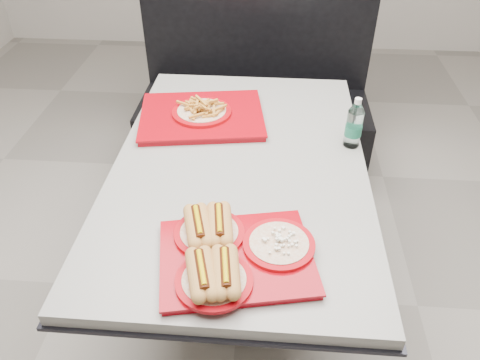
# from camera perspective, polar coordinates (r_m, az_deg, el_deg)

# --- Properties ---
(ground) EXTENTS (6.00, 6.00, 0.00)m
(ground) POSITION_cam_1_polar(r_m,az_deg,el_deg) (2.21, -0.00, -13.80)
(ground) COLOR gray
(ground) RESTS_ON ground
(diner_table) EXTENTS (0.92, 1.42, 0.75)m
(diner_table) POSITION_cam_1_polar(r_m,az_deg,el_deg) (1.79, -0.00, -2.05)
(diner_table) COLOR black
(diner_table) RESTS_ON ground
(booth_bench) EXTENTS (1.30, 0.57, 1.35)m
(booth_bench) POSITION_cam_1_polar(r_m,az_deg,el_deg) (2.80, 1.78, 9.42)
(booth_bench) COLOR black
(booth_bench) RESTS_ON ground
(tray_near) EXTENTS (0.48, 0.41, 0.09)m
(tray_near) POSITION_cam_1_polar(r_m,az_deg,el_deg) (1.30, -1.24, -8.82)
(tray_near) COLOR #97040D
(tray_near) RESTS_ON diner_table
(tray_far) EXTENTS (0.55, 0.46, 0.10)m
(tray_far) POSITION_cam_1_polar(r_m,az_deg,el_deg) (1.93, -4.68, 8.11)
(tray_far) COLOR #97040D
(tray_far) RESTS_ON diner_table
(water_bottle) EXTENTS (0.06, 0.06, 0.20)m
(water_bottle) POSITION_cam_1_polar(r_m,az_deg,el_deg) (1.78, 13.73, 6.46)
(water_bottle) COLOR silver
(water_bottle) RESTS_ON diner_table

